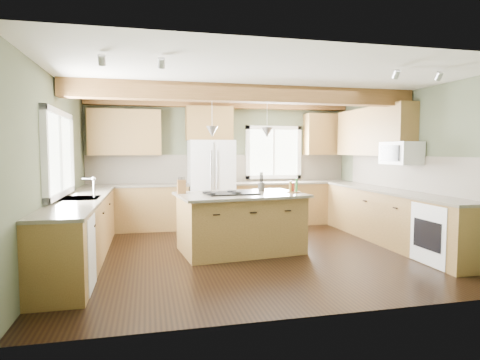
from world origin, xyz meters
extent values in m
plane|color=black|center=(0.00, 0.00, 0.00)|extent=(5.60, 5.60, 0.00)
plane|color=silver|center=(0.00, 0.00, 2.60)|extent=(5.60, 5.60, 0.00)
plane|color=#485039|center=(0.00, 2.50, 1.30)|extent=(5.60, 0.00, 5.60)
plane|color=#485039|center=(-2.80, 0.00, 1.30)|extent=(0.00, 5.00, 5.00)
plane|color=#485039|center=(2.80, 0.00, 1.30)|extent=(0.00, 5.00, 5.00)
cube|color=brown|center=(0.00, 0.10, 2.47)|extent=(5.55, 0.26, 0.26)
cube|color=brown|center=(0.00, 2.40, 2.54)|extent=(5.55, 0.20, 0.10)
cube|color=brown|center=(0.00, 2.48, 1.21)|extent=(5.58, 0.03, 0.58)
cube|color=brown|center=(2.78, 0.05, 1.21)|extent=(0.03, 3.70, 0.58)
cube|color=brown|center=(-1.79, 2.20, 0.44)|extent=(2.02, 0.60, 0.88)
cube|color=#4F4639|center=(-1.79, 2.20, 0.90)|extent=(2.06, 0.64, 0.04)
cube|color=brown|center=(1.49, 2.20, 0.44)|extent=(2.62, 0.60, 0.88)
cube|color=#4F4639|center=(1.49, 2.20, 0.90)|extent=(2.66, 0.64, 0.04)
cube|color=brown|center=(-2.50, 0.05, 0.44)|extent=(0.60, 3.70, 0.88)
cube|color=#4F4639|center=(-2.50, 0.05, 0.90)|extent=(0.64, 3.74, 0.04)
cube|color=brown|center=(2.50, 0.05, 0.44)|extent=(0.60, 3.70, 0.88)
cube|color=#4F4639|center=(2.50, 0.05, 0.90)|extent=(0.64, 3.74, 0.04)
cube|color=brown|center=(-1.99, 2.33, 1.95)|extent=(1.40, 0.35, 0.90)
cube|color=brown|center=(-0.30, 2.33, 2.15)|extent=(0.96, 0.35, 0.70)
cube|color=brown|center=(2.62, 0.90, 1.95)|extent=(0.35, 2.20, 0.90)
cube|color=brown|center=(2.30, 2.33, 1.95)|extent=(0.90, 0.35, 0.90)
cube|color=white|center=(-2.78, 0.05, 1.55)|extent=(0.04, 1.60, 1.05)
cube|color=white|center=(1.15, 2.48, 1.55)|extent=(1.10, 0.04, 1.00)
cube|color=#262628|center=(-2.50, 0.05, 0.91)|extent=(0.50, 0.65, 0.03)
cylinder|color=#B2B2B7|center=(-2.32, 0.05, 1.05)|extent=(0.02, 0.02, 0.28)
cube|color=white|center=(-2.49, -1.25, 0.43)|extent=(0.60, 0.60, 0.84)
cube|color=white|center=(2.49, -1.25, 0.43)|extent=(0.60, 0.72, 0.84)
cube|color=white|center=(2.58, -0.05, 1.55)|extent=(0.40, 0.70, 0.38)
cone|color=#B2B2B7|center=(-0.60, 0.05, 1.88)|extent=(0.18, 0.18, 0.16)
cone|color=#B2B2B7|center=(0.30, 0.15, 1.88)|extent=(0.18, 0.18, 0.16)
cube|color=white|center=(-0.30, 2.12, 0.90)|extent=(0.90, 0.74, 1.80)
cube|color=brown|center=(-0.15, 0.10, 0.44)|extent=(1.93, 1.31, 0.88)
cube|color=#4F4639|center=(-0.15, 0.10, 0.90)|extent=(2.06, 1.44, 0.04)
cube|color=black|center=(-0.30, 0.08, 0.93)|extent=(0.84, 0.61, 0.02)
cube|color=brown|center=(-1.05, 0.31, 1.03)|extent=(0.13, 0.10, 0.21)
cylinder|color=#3C3530|center=(0.27, 0.38, 0.99)|extent=(0.11, 0.11, 0.14)
camera|label=1|loc=(-1.56, -5.99, 1.60)|focal=30.00mm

